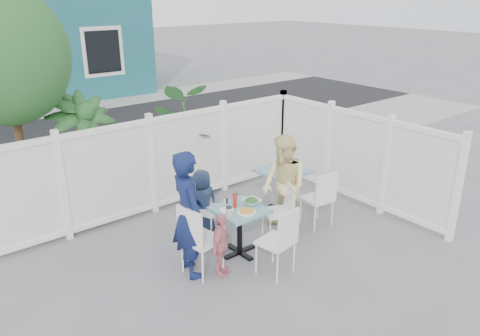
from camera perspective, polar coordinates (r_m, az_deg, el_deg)
ground at (r=6.20m, az=0.07°, el=-13.15°), size 80.00×80.00×0.00m
near_sidewalk at (r=9.13m, az=-15.11°, el=-2.24°), size 24.00×2.60×0.01m
street at (r=12.44m, az=-22.23°, el=3.05°), size 24.00×5.00×0.01m
far_sidewalk at (r=15.35m, az=-25.79°, el=5.68°), size 24.00×1.60×0.01m
fence_back at (r=7.70m, az=-10.64°, el=0.05°), size 5.86×0.08×1.60m
fence_right at (r=8.20m, az=13.87°, el=1.09°), size 0.08×3.66×1.60m
tree at (r=7.53m, az=-26.69°, el=12.01°), size 1.80×1.62×3.59m
potted_shrub_a at (r=7.92m, az=-18.57°, el=1.46°), size 1.27×1.27×1.98m
potted_shrub_b at (r=8.73m, az=-5.76°, el=3.50°), size 2.10×2.11×1.77m
main_table at (r=6.44m, az=-0.05°, el=-6.25°), size 0.66×0.66×0.69m
spare_table at (r=7.66m, az=5.17°, el=-1.39°), size 0.74×0.74×0.75m
chair_left at (r=5.99m, az=-5.27°, el=-8.21°), size 0.49×0.50×0.98m
chair_right at (r=6.89m, az=5.14°, el=-4.72°), size 0.51×0.51×0.87m
chair_back at (r=6.98m, az=-4.23°, el=-4.37°), size 0.48×0.47×0.86m
chair_near at (r=6.00m, az=5.00°, el=-8.46°), size 0.49×0.47×0.93m
chair_spare at (r=7.28m, az=9.84°, el=-3.29°), size 0.46×0.44×0.91m
man at (r=5.93m, az=-6.32°, el=-5.62°), size 0.50×0.67×1.68m
woman at (r=6.91m, az=5.36°, el=-2.24°), size 0.74×0.86×1.54m
boy at (r=7.02m, az=-4.62°, el=-4.19°), size 0.53×0.37×1.02m
toddler at (r=6.04m, az=-2.36°, el=-9.39°), size 0.54×0.46×0.86m
plate_main at (r=6.26m, az=0.80°, el=-5.38°), size 0.26×0.26×0.02m
plate_side at (r=6.32m, az=-1.64°, el=-5.13°), size 0.20×0.20×0.01m
salad_bowl at (r=6.50m, az=1.40°, el=-4.14°), size 0.25×0.25×0.06m
coffee_cup_a at (r=6.15m, az=-1.36°, el=-5.36°), size 0.08×0.08×0.12m
coffee_cup_b at (r=6.53m, az=-0.59°, el=-3.77°), size 0.08×0.08×0.12m
ketchup_bottle at (r=6.38m, az=-0.64°, el=-4.07°), size 0.06×0.06×0.18m
salt_shaker at (r=6.51m, az=-1.83°, el=-4.08°), size 0.03×0.03×0.07m
pepper_shaker at (r=6.52m, az=-1.64°, el=-4.05°), size 0.03×0.03×0.07m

